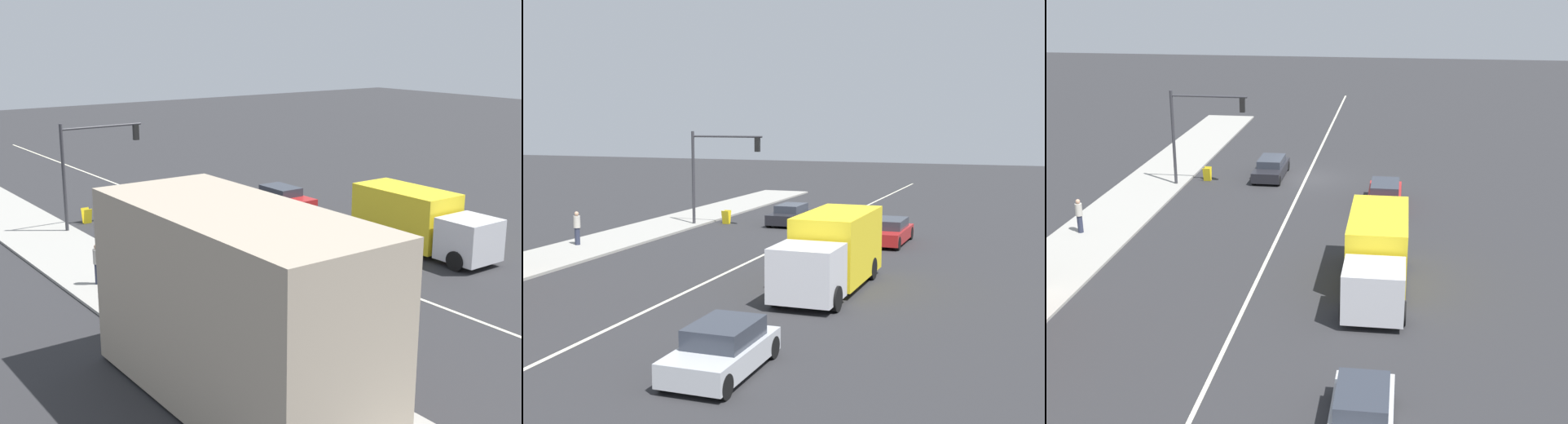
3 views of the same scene
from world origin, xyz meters
TOP-DOWN VIEW (x-y plane):
  - ground_plane at (0.00, 18.00)m, footprint 160.00×160.00m
  - lane_marking_center at (0.00, 0.00)m, footprint 0.16×60.00m
  - traffic_signal_main at (6.12, 2.54)m, footprint 4.59×0.34m
  - pedestrian at (9.67, 11.31)m, footprint 0.34×0.34m
  - warning_aframe_sign at (5.94, 1.34)m, footprint 0.45×0.53m
  - delivery_truck at (-5.00, 15.54)m, footprint 2.44×7.50m
  - hatchback_red at (-5.00, 4.81)m, footprint 1.81×4.35m
  - sedan_silver at (-5.00, 25.41)m, footprint 1.80×3.93m
  - sedan_dark at (2.20, 0.02)m, footprint 1.73×4.20m

SIDE VIEW (x-z plane):
  - ground_plane at x=0.00m, z-range 0.00..0.00m
  - lane_marking_center at x=0.00m, z-range 0.00..0.01m
  - warning_aframe_sign at x=5.94m, z-range 0.01..0.84m
  - sedan_dark at x=2.20m, z-range -0.02..1.19m
  - sedan_silver at x=-5.00m, z-range -0.03..1.28m
  - hatchback_red at x=-5.00m, z-range -0.02..1.27m
  - pedestrian at x=9.67m, z-range 0.17..1.87m
  - delivery_truck at x=-5.00m, z-range 0.03..2.90m
  - traffic_signal_main at x=6.12m, z-range 1.10..6.70m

